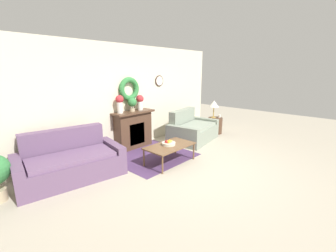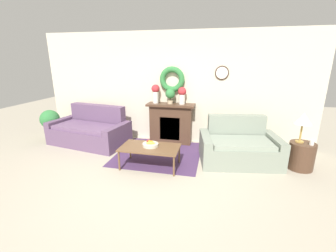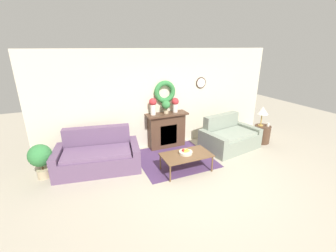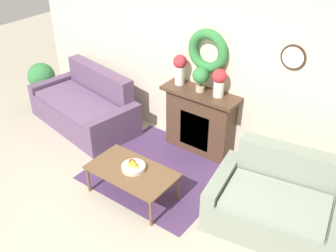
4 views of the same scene
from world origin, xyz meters
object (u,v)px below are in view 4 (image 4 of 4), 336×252
object	(u,v)px
loveseat_right	(277,204)
vase_on_mantel_left	(180,67)
couch_left	(86,107)
coffee_table	(132,172)
fruit_bowl	(133,166)
potted_plant_on_mantel	(201,77)
potted_plant_floor_by_couch	(42,78)
vase_on_mantel_right	(219,81)
fireplace	(200,121)

from	to	relation	value
loveseat_right	vase_on_mantel_left	bearing A→B (deg)	148.74
couch_left	coffee_table	xyz separation A→B (m)	(1.85, -0.94, 0.07)
loveseat_right	fruit_bowl	world-z (taller)	loveseat_right
coffee_table	potted_plant_on_mantel	world-z (taller)	potted_plant_on_mantel
coffee_table	potted_plant_floor_by_couch	size ratio (longest dim) A/B	1.45
loveseat_right	fruit_bowl	distance (m)	1.82
couch_left	vase_on_mantel_right	world-z (taller)	vase_on_mantel_right
vase_on_mantel_right	potted_plant_floor_by_couch	world-z (taller)	vase_on_mantel_right
couch_left	fruit_bowl	world-z (taller)	couch_left
fruit_bowl	vase_on_mantel_right	bearing A→B (deg)	74.66
potted_plant_on_mantel	coffee_table	bearing A→B (deg)	-93.99
fireplace	vase_on_mantel_right	distance (m)	0.78
loveseat_right	fruit_bowl	size ratio (longest dim) A/B	5.44
loveseat_right	vase_on_mantel_left	world-z (taller)	vase_on_mantel_left
potted_plant_on_mantel	potted_plant_floor_by_couch	distance (m)	3.23
coffee_table	vase_on_mantel_left	distance (m)	1.71
fireplace	couch_left	size ratio (longest dim) A/B	0.58
coffee_table	potted_plant_floor_by_couch	world-z (taller)	potted_plant_floor_by_couch
fireplace	vase_on_mantel_left	bearing A→B (deg)	179.17
fireplace	coffee_table	distance (m)	1.44
loveseat_right	potted_plant_floor_by_couch	xyz separation A→B (m)	(-4.73, 0.34, 0.18)
fireplace	potted_plant_floor_by_couch	distance (m)	3.17
couch_left	potted_plant_on_mantel	size ratio (longest dim) A/B	5.55
loveseat_right	potted_plant_on_mantel	distance (m)	2.00
loveseat_right	vase_on_mantel_left	distance (m)	2.33
couch_left	fruit_bowl	size ratio (longest dim) A/B	6.58
loveseat_right	coffee_table	world-z (taller)	loveseat_right
couch_left	loveseat_right	xyz separation A→B (m)	(3.55, -0.30, -0.00)
couch_left	vase_on_mantel_left	size ratio (longest dim) A/B	4.46
fireplace	coffee_table	world-z (taller)	fireplace
couch_left	coffee_table	distance (m)	2.07
vase_on_mantel_left	potted_plant_on_mantel	distance (m)	0.37
fireplace	potted_plant_floor_by_couch	world-z (taller)	fireplace
vase_on_mantel_left	vase_on_mantel_right	xyz separation A→B (m)	(0.66, 0.00, -0.03)
couch_left	coffee_table	world-z (taller)	couch_left
couch_left	coffee_table	bearing A→B (deg)	-17.23
coffee_table	vase_on_mantel_left	bearing A→B (deg)	100.75
loveseat_right	coffee_table	distance (m)	1.82
loveseat_right	coffee_table	xyz separation A→B (m)	(-1.71, -0.64, 0.07)
vase_on_mantel_right	loveseat_right	bearing A→B (deg)	-30.89
vase_on_mantel_right	potted_plant_on_mantel	world-z (taller)	vase_on_mantel_right
vase_on_mantel_right	potted_plant_on_mantel	xyz separation A→B (m)	(-0.28, -0.02, -0.01)
fireplace	potted_plant_on_mantel	world-z (taller)	potted_plant_on_mantel
fruit_bowl	potted_plant_on_mantel	distance (m)	1.58
fireplace	loveseat_right	distance (m)	1.78
vase_on_mantel_left	potted_plant_on_mantel	xyz separation A→B (m)	(0.37, -0.02, -0.04)
coffee_table	potted_plant_floor_by_couch	xyz separation A→B (m)	(-3.02, 0.99, 0.11)
couch_left	potted_plant_floor_by_couch	distance (m)	1.19
loveseat_right	vase_on_mantel_left	size ratio (longest dim) A/B	3.69
fruit_bowl	vase_on_mantel_right	size ratio (longest dim) A/B	0.76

